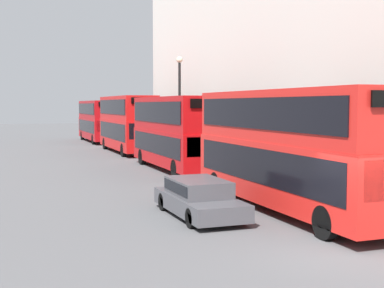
{
  "coord_description": "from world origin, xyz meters",
  "views": [
    {
      "loc": [
        -8.29,
        -11.81,
        3.87
      ],
      "look_at": [
        0.48,
        12.2,
        1.98
      ],
      "focal_mm": 50.0,
      "sensor_mm": 36.0,
      "label": 1
    }
  ],
  "objects": [
    {
      "name": "bus_trailing",
      "position": [
        1.6,
        43.59,
        2.35
      ],
      "size": [
        2.59,
        10.47,
        4.25
      ],
      "color": "#A80F14",
      "rests_on": "ground"
    },
    {
      "name": "ground_plane",
      "position": [
        0.0,
        0.0,
        0.0
      ],
      "size": [
        200.0,
        200.0,
        0.0
      ],
      "primitive_type": "plane",
      "color": "#515154"
    },
    {
      "name": "bus_second_in_queue",
      "position": [
        1.6,
        18.09,
        2.38
      ],
      "size": [
        2.59,
        10.13,
        4.32
      ],
      "color": "#B20C0F",
      "rests_on": "ground"
    },
    {
      "name": "pedestrian",
      "position": [
        4.11,
        25.69,
        0.82
      ],
      "size": [
        0.36,
        0.36,
        1.78
      ],
      "color": "maroon",
      "rests_on": "ground"
    },
    {
      "name": "street_lamp",
      "position": [
        3.61,
        23.26,
        4.37
      ],
      "size": [
        0.44,
        0.44,
        7.17
      ],
      "color": "black",
      "rests_on": "ground"
    },
    {
      "name": "car_dark_sedan",
      "position": [
        -1.8,
        5.26,
        0.69
      ],
      "size": [
        1.89,
        4.7,
        1.3
      ],
      "color": "#47474C",
      "rests_on": "ground"
    },
    {
      "name": "bus_leading",
      "position": [
        1.6,
        5.02,
        2.42
      ],
      "size": [
        2.59,
        11.2,
        4.38
      ],
      "color": "red",
      "rests_on": "ground"
    },
    {
      "name": "bus_third_in_queue",
      "position": [
        1.6,
        30.53,
        2.49
      ],
      "size": [
        2.59,
        10.35,
        4.53
      ],
      "color": "red",
      "rests_on": "ground"
    }
  ]
}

